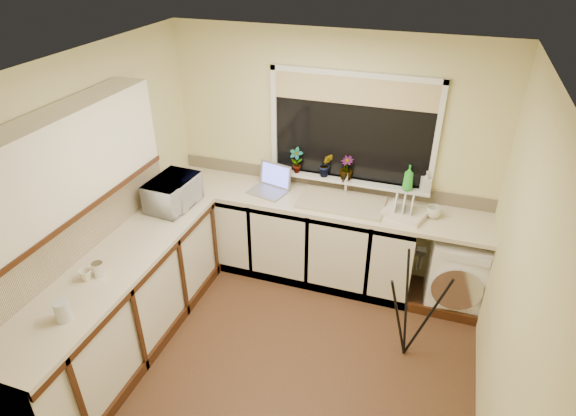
{
  "coord_description": "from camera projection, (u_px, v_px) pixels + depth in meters",
  "views": [
    {
      "loc": [
        1.0,
        -2.77,
        3.22
      ],
      "look_at": [
        -0.12,
        0.55,
        1.15
      ],
      "focal_mm": 30.09,
      "sensor_mm": 36.0,
      "label": 1
    }
  ],
  "objects": [
    {
      "name": "ceiling",
      "position": [
        278.0,
        71.0,
        2.93
      ],
      "size": [
        3.2,
        3.2,
        0.0
      ],
      "primitive_type": "plane",
      "rotation": [
        3.14,
        0.0,
        0.0
      ],
      "color": "white",
      "rests_on": "ground"
    },
    {
      "name": "windowsill",
      "position": [
        347.0,
        180.0,
        4.76
      ],
      "size": [
        1.6,
        0.14,
        0.03
      ],
      "primitive_type": "cube",
      "color": "white",
      "rests_on": "wall_back"
    },
    {
      "name": "soap_bottle_green",
      "position": [
        408.0,
        178.0,
        4.5
      ],
      "size": [
        0.11,
        0.11,
        0.25
      ],
      "primitive_type": "imported",
      "rotation": [
        0.0,
        0.0,
        0.11
      ],
      "color": "green",
      "rests_on": "windowsill"
    },
    {
      "name": "plant_b",
      "position": [
        326.0,
        165.0,
        4.74
      ],
      "size": [
        0.17,
        0.15,
        0.25
      ],
      "primitive_type": "imported",
      "rotation": [
        0.0,
        0.0,
        0.35
      ],
      "color": "#999999",
      "rests_on": "windowsill"
    },
    {
      "name": "steel_jar",
      "position": [
        98.0,
        269.0,
        3.66
      ],
      "size": [
        0.08,
        0.08,
        0.12
      ],
      "primitive_type": "cylinder",
      "color": "silver",
      "rests_on": "worktop_left"
    },
    {
      "name": "upper_cabinet",
      "position": [
        58.0,
        165.0,
        3.29
      ],
      "size": [
        0.28,
        1.9,
        0.7
      ],
      "primitive_type": "cube",
      "color": "silver",
      "rests_on": "wall_left"
    },
    {
      "name": "faucet",
      "position": [
        346.0,
        184.0,
        4.73
      ],
      "size": [
        0.03,
        0.03,
        0.24
      ],
      "primitive_type": "cylinder",
      "color": "silver",
      "rests_on": "worktop_back"
    },
    {
      "name": "glass_jug",
      "position": [
        62.0,
        311.0,
        3.24
      ],
      "size": [
        0.1,
        0.1,
        0.15
      ],
      "primitive_type": "cylinder",
      "color": "silver",
      "rests_on": "worktop_left"
    },
    {
      "name": "base_cabinet_back",
      "position": [
        289.0,
        234.0,
        5.02
      ],
      "size": [
        2.55,
        0.6,
        0.86
      ],
      "primitive_type": "cube",
      "color": "silver",
      "rests_on": "floor"
    },
    {
      "name": "tripod",
      "position": [
        412.0,
        305.0,
        3.91
      ],
      "size": [
        0.62,
        0.62,
        1.1
      ],
      "primitive_type": null,
      "rotation": [
        0.0,
        0.0,
        -0.16
      ],
      "color": "black",
      "rests_on": "floor"
    },
    {
      "name": "wall_front",
      "position": [
        176.0,
        403.0,
        2.33
      ],
      "size": [
        3.2,
        0.0,
        3.2
      ],
      "primitive_type": "plane",
      "rotation": [
        -1.57,
        0.0,
        0.0
      ],
      "color": "beige",
      "rests_on": "ground"
    },
    {
      "name": "microwave",
      "position": [
        173.0,
        193.0,
        4.52
      ],
      "size": [
        0.38,
        0.53,
        0.29
      ],
      "primitive_type": "imported",
      "rotation": [
        0.0,
        0.0,
        1.52
      ],
      "color": "white",
      "rests_on": "worktop_left"
    },
    {
      "name": "dish_rack",
      "position": [
        405.0,
        213.0,
        4.42
      ],
      "size": [
        0.43,
        0.37,
        0.05
      ],
      "primitive_type": "cube",
      "rotation": [
        0.0,
        0.0,
        -0.32
      ],
      "color": "beige",
      "rests_on": "worktop_back"
    },
    {
      "name": "wall_right",
      "position": [
        513.0,
        282.0,
        3.11
      ],
      "size": [
        0.0,
        3.0,
        3.0
      ],
      "primitive_type": "plane",
      "rotation": [
        1.57,
        0.0,
        -1.57
      ],
      "color": "beige",
      "rests_on": "ground"
    },
    {
      "name": "plant_a",
      "position": [
        296.0,
        160.0,
        4.82
      ],
      "size": [
        0.14,
        0.09,
        0.26
      ],
      "primitive_type": "imported",
      "rotation": [
        0.0,
        0.0,
        -0.01
      ],
      "color": "#999999",
      "rests_on": "windowsill"
    },
    {
      "name": "cup_left",
      "position": [
        86.0,
        275.0,
        3.62
      ],
      "size": [
        0.1,
        0.1,
        0.09
      ],
      "primitive_type": "imported",
      "rotation": [
        0.0,
        0.0,
        -0.1
      ],
      "color": "#EEE4C4",
      "rests_on": "worktop_left"
    },
    {
      "name": "washing_machine",
      "position": [
        458.0,
        270.0,
        4.58
      ],
      "size": [
        0.58,
        0.56,
        0.77
      ],
      "primitive_type": "cube",
      "rotation": [
        0.0,
        0.0,
        0.06
      ],
      "color": "white",
      "rests_on": "floor"
    },
    {
      "name": "worktop_left",
      "position": [
        114.0,
        264.0,
        3.84
      ],
      "size": [
        0.6,
        2.4,
        0.04
      ],
      "primitive_type": "cube",
      "color": "beige",
      "rests_on": "base_cabinet_left"
    },
    {
      "name": "splashback_left",
      "position": [
        77.0,
        232.0,
        3.79
      ],
      "size": [
        0.02,
        2.4,
        0.45
      ],
      "primitive_type": "cube",
      "color": "beige",
      "rests_on": "wall_left"
    },
    {
      "name": "wall_left",
      "position": [
        98.0,
        203.0,
        3.99
      ],
      "size": [
        0.0,
        3.0,
        3.0
      ],
      "primitive_type": "plane",
      "rotation": [
        1.57,
        0.0,
        1.57
      ],
      "color": "beige",
      "rests_on": "ground"
    },
    {
      "name": "sink",
      "position": [
        341.0,
        202.0,
        4.63
      ],
      "size": [
        0.82,
        0.46,
        0.03
      ],
      "primitive_type": "cube",
      "color": "tan",
      "rests_on": "worktop_back"
    },
    {
      "name": "cup_back",
      "position": [
        434.0,
        212.0,
        4.39
      ],
      "size": [
        0.16,
        0.16,
        0.11
      ],
      "primitive_type": "imported",
      "rotation": [
        0.0,
        0.0,
        -0.17
      ],
      "color": "beige",
      "rests_on": "worktop_back"
    },
    {
      "name": "plant_c",
      "position": [
        346.0,
        168.0,
        4.69
      ],
      "size": [
        0.18,
        0.18,
        0.24
      ],
      "primitive_type": "imported",
      "rotation": [
        0.0,
        0.0,
        -0.42
      ],
      "color": "#999999",
      "rests_on": "windowsill"
    },
    {
      "name": "laptop",
      "position": [
        271.0,
        184.0,
        4.83
      ],
      "size": [
        0.41,
        0.37,
        0.26
      ],
      "rotation": [
        0.0,
        0.0,
        -0.24
      ],
      "color": "#93939A",
      "rests_on": "worktop_back"
    },
    {
      "name": "splashback_back",
      "position": [
        329.0,
        181.0,
        4.89
      ],
      "size": [
        3.2,
        0.02,
        0.14
      ],
      "primitive_type": "cube",
      "color": "beige",
      "rests_on": "wall_back"
    },
    {
      "name": "window_blind",
      "position": [
        354.0,
        91.0,
        4.33
      ],
      "size": [
        1.5,
        0.02,
        0.25
      ],
      "primitive_type": "cube",
      "color": "tan",
      "rests_on": "wall_back"
    },
    {
      "name": "wall_back",
      "position": [
        330.0,
        157.0,
        4.77
      ],
      "size": [
        3.2,
        0.0,
        3.2
      ],
      "primitive_type": "plane",
      "rotation": [
        1.57,
        0.0,
        0.0
      ],
      "color": "beige",
      "rests_on": "ground"
    },
    {
      "name": "floor",
      "position": [
        281.0,
        355.0,
        4.17
      ],
      "size": [
        3.2,
        3.2,
        0.0
      ],
      "primitive_type": "plane",
      "color": "#533421",
      "rests_on": "ground"
    },
    {
      "name": "kettle",
      "position": [
        168.0,
        204.0,
        4.4
      ],
      "size": [
        0.17,
        0.17,
        0.22
      ],
      "primitive_type": "cylinder",
      "color": "silver",
      "rests_on": "worktop_left"
    },
    {
      "name": "base_cabinet_left",
      "position": [
        124.0,
        307.0,
        4.07
      ],
      "size": [
        0.54,
        2.4,
        0.86
      ],
      "primitive_type": "cube",
      "color": "silver",
      "rests_on": "floor"
    },
    {
      "name": "soap_bottle_clear",
      "position": [
        426.0,
        182.0,
        4.49
      ],
      "size": [
        0.11,
        0.11,
        0.2
      ],
      "primitive_type": "imported",
      "rotation": [
        0.0,
        0.0,
        0.2
      ],
      "color": "#999999",
      "rests_on": "windowsill"
    },
    {
      "name": "worktop_back",
      "position": [
        321.0,
        202.0,
        4.7
      ],
      "size": [
        3.2,
        0.6,
        0.04
      ],
      "primitive_type": "cube",
      "color": "beige",
      "rests_on": "base_cabinet_back"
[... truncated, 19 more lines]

